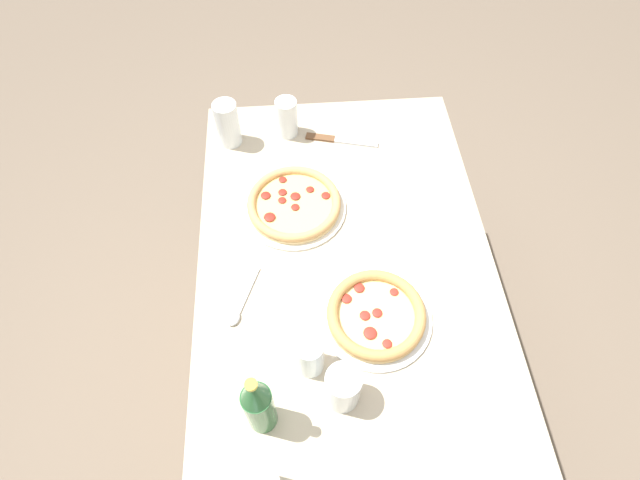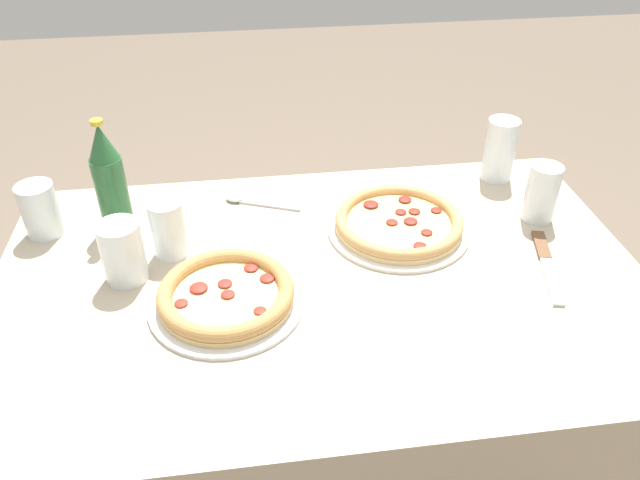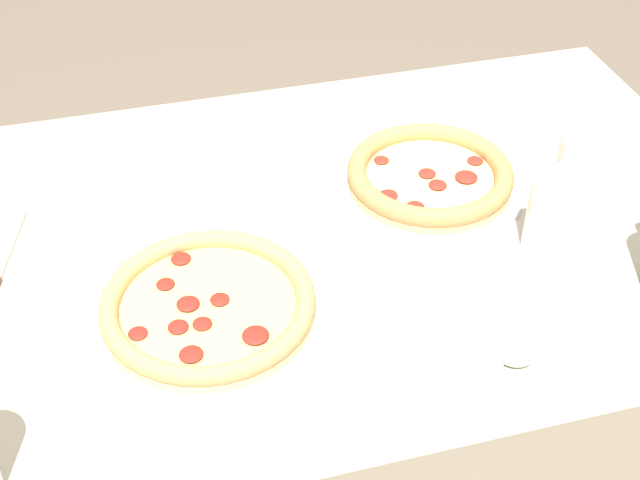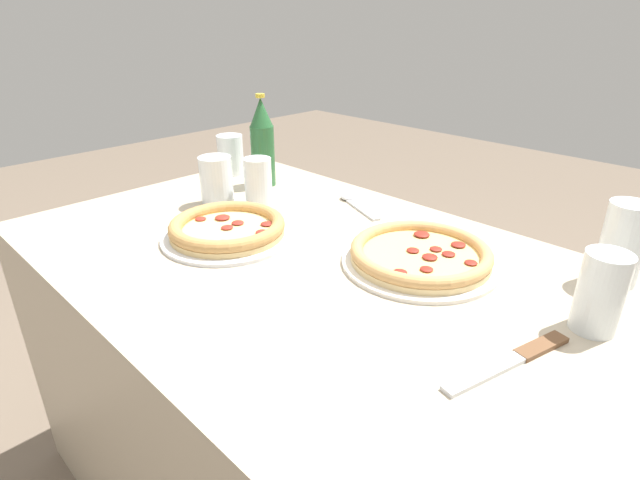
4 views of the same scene
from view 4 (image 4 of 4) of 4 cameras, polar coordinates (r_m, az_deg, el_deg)
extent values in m
cube|color=#B7A88E|center=(1.22, -1.50, -17.22)|extent=(1.28, 0.81, 0.72)
cylinder|color=silver|center=(1.00, 11.32, -2.50)|extent=(0.31, 0.31, 0.01)
cylinder|color=#E5C689|center=(0.99, 11.37, -1.99)|extent=(0.27, 0.27, 0.01)
cylinder|color=#E5C170|center=(0.99, 11.40, -1.60)|extent=(0.24, 0.24, 0.00)
torus|color=tan|center=(0.99, 11.43, -1.29)|extent=(0.27, 0.27, 0.02)
ellipsoid|color=maroon|center=(0.97, 12.44, -1.90)|extent=(0.03, 0.03, 0.01)
ellipsoid|color=maroon|center=(1.01, 13.11, -1.00)|extent=(0.02, 0.02, 0.01)
ellipsoid|color=maroon|center=(0.93, 12.08, -3.26)|extent=(0.02, 0.02, 0.01)
ellipsoid|color=maroon|center=(0.99, 10.58, -1.16)|extent=(0.02, 0.02, 0.01)
ellipsoid|color=maroon|center=(1.06, 11.55, 0.65)|extent=(0.03, 0.03, 0.01)
ellipsoid|color=maroon|center=(0.91, 9.11, -3.67)|extent=(0.03, 0.03, 0.01)
ellipsoid|color=maroon|center=(0.99, 14.48, -1.55)|extent=(0.03, 0.03, 0.01)
ellipsoid|color=maroon|center=(0.97, 16.87, -2.48)|extent=(0.02, 0.02, 0.01)
ellipsoid|color=maroon|center=(1.04, 15.53, -0.50)|extent=(0.03, 0.03, 0.01)
cylinder|color=silver|center=(1.11, -10.46, 0.48)|extent=(0.29, 0.29, 0.01)
cylinder|color=#DBB775|center=(1.10, -10.50, 0.96)|extent=(0.25, 0.25, 0.01)
cylinder|color=#EACC7F|center=(1.10, -10.53, 1.31)|extent=(0.22, 0.22, 0.00)
torus|color=tan|center=(1.10, -10.55, 1.66)|extent=(0.25, 0.25, 0.03)
ellipsoid|color=maroon|center=(1.03, -11.12, -0.27)|extent=(0.02, 0.02, 0.01)
ellipsoid|color=maroon|center=(1.12, -9.38, 1.97)|extent=(0.03, 0.03, 0.01)
ellipsoid|color=maroon|center=(1.10, -10.57, 1.43)|extent=(0.03, 0.03, 0.01)
ellipsoid|color=maroon|center=(1.16, -13.48, 2.38)|extent=(0.02, 0.02, 0.01)
ellipsoid|color=maroon|center=(1.10, -6.09, 1.86)|extent=(0.03, 0.03, 0.01)
ellipsoid|color=maroon|center=(1.15, -11.09, 2.56)|extent=(0.03, 0.03, 0.01)
ellipsoid|color=maroon|center=(1.06, -6.63, 0.90)|extent=(0.03, 0.03, 0.01)
cylinder|color=white|center=(1.27, -7.08, 6.58)|extent=(0.07, 0.07, 0.12)
cylinder|color=#F4A323|center=(1.27, -7.02, 5.50)|extent=(0.06, 0.06, 0.07)
cylinder|color=white|center=(1.03, 31.30, -0.36)|extent=(0.07, 0.07, 0.15)
cylinder|color=beige|center=(1.05, 30.91, -1.95)|extent=(0.06, 0.06, 0.08)
cylinder|color=white|center=(1.54, -10.19, 9.58)|extent=(0.08, 0.08, 0.12)
cylinder|color=maroon|center=(1.54, -10.17, 9.29)|extent=(0.06, 0.06, 0.09)
cylinder|color=white|center=(1.29, -11.76, 6.64)|extent=(0.08, 0.08, 0.12)
cylinder|color=silver|center=(1.30, -11.69, 5.94)|extent=(0.07, 0.07, 0.08)
cylinder|color=white|center=(0.87, 29.41, -5.25)|extent=(0.07, 0.07, 0.13)
cylinder|color=orange|center=(0.87, 29.29, -5.73)|extent=(0.06, 0.06, 0.11)
cylinder|color=#286033|center=(1.42, -6.53, 9.53)|extent=(0.07, 0.07, 0.17)
cone|color=#286033|center=(1.39, -6.78, 14.33)|extent=(0.06, 0.06, 0.08)
cylinder|color=gold|center=(1.38, -6.87, 16.07)|extent=(0.02, 0.02, 0.01)
cube|color=brown|center=(0.82, 23.95, -11.05)|extent=(0.05, 0.10, 0.01)
cube|color=silver|center=(0.74, 18.27, -14.31)|extent=(0.06, 0.14, 0.01)
cube|color=silver|center=(1.24, 4.86, 3.49)|extent=(0.14, 0.07, 0.01)
ellipsoid|color=silver|center=(1.31, 3.11, 4.93)|extent=(0.05, 0.05, 0.01)
camera|label=1|loc=(1.72, -22.98, 48.14)|focal=28.00mm
camera|label=2|loc=(0.91, -77.93, 27.68)|focal=35.00mm
camera|label=3|loc=(1.66, 36.50, 33.10)|focal=50.00mm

